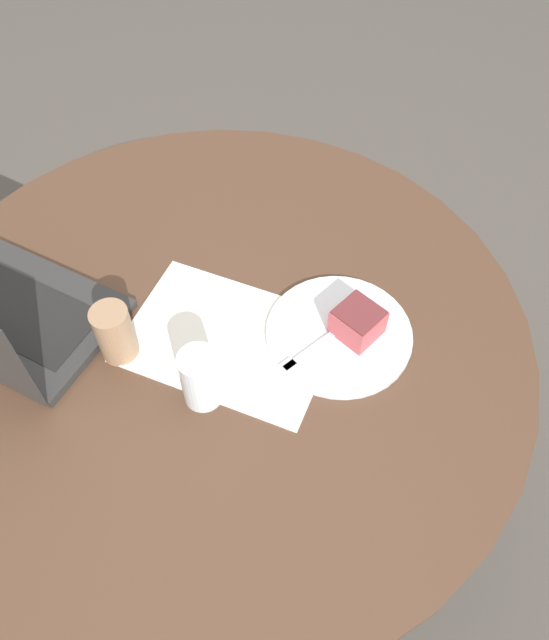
% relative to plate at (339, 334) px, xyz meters
% --- Properties ---
extents(ground_plane, '(12.00, 12.00, 0.00)m').
position_rel_plate_xyz_m(ground_plane, '(-0.21, -0.11, -0.74)').
color(ground_plane, '#4C4742').
extents(dining_table, '(1.18, 1.18, 0.73)m').
position_rel_plate_xyz_m(dining_table, '(-0.21, -0.11, -0.14)').
color(dining_table, '#4C3323').
rests_on(dining_table, ground_plane).
extents(paper_document, '(0.40, 0.31, 0.00)m').
position_rel_plate_xyz_m(paper_document, '(-0.17, -0.11, -0.00)').
color(paper_document, white).
rests_on(paper_document, dining_table).
extents(plate, '(0.27, 0.27, 0.01)m').
position_rel_plate_xyz_m(plate, '(0.00, 0.00, 0.00)').
color(plate, silver).
rests_on(plate, dining_table).
extents(cake_slice, '(0.09, 0.09, 0.06)m').
position_rel_plate_xyz_m(cake_slice, '(0.02, 0.02, 0.04)').
color(cake_slice, '#B74C51').
rests_on(cake_slice, plate).
extents(fork, '(0.07, 0.17, 0.00)m').
position_rel_plate_xyz_m(fork, '(-0.02, -0.06, 0.01)').
color(fork, silver).
rests_on(fork, plate).
extents(coffee_glass, '(0.07, 0.07, 0.11)m').
position_rel_plate_xyz_m(coffee_glass, '(-0.32, -0.23, 0.05)').
color(coffee_glass, '#997556').
rests_on(coffee_glass, dining_table).
extents(water_glass, '(0.07, 0.07, 0.12)m').
position_rel_plate_xyz_m(water_glass, '(-0.14, -0.23, 0.05)').
color(water_glass, silver).
rests_on(water_glass, dining_table).
extents(laptop, '(0.36, 0.28, 0.23)m').
position_rel_plate_xyz_m(laptop, '(-0.52, -0.31, 0.03)').
color(laptop, '#2D2D2D').
rests_on(laptop, dining_table).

